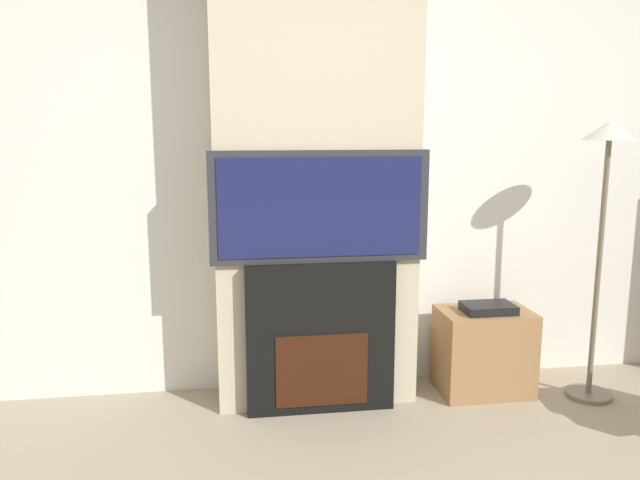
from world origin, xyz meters
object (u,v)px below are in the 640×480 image
object	(u,v)px
television	(320,207)
floor_lamp	(605,190)
media_stand	(484,350)
fireplace	(320,337)

from	to	relation	value
television	floor_lamp	bearing A→B (deg)	-2.67
television	media_stand	distance (m)	1.31
floor_lamp	media_stand	world-z (taller)	floor_lamp
floor_lamp	media_stand	size ratio (longest dim) A/B	2.88
fireplace	television	xyz separation A→B (m)	(0.00, -0.00, 0.71)
television	floor_lamp	size ratio (longest dim) A/B	0.74
media_stand	fireplace	bearing A→B (deg)	-175.03
television	media_stand	world-z (taller)	television
television	floor_lamp	distance (m)	1.56
fireplace	floor_lamp	size ratio (longest dim) A/B	0.53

